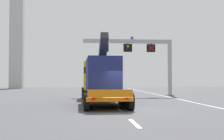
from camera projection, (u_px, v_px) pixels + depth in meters
ground at (128, 109)px, 18.57m from camera, size 112.00×112.00×0.00m
lane_markings at (100, 92)px, 44.14m from camera, size 0.20×66.07×0.01m
edge_line_right at (169, 97)px, 31.06m from camera, size 0.20×63.00×0.01m
overhead_lane_gantry at (140, 50)px, 34.93m from camera, size 10.96×0.90×7.05m
heavy_haul_truck_orange at (100, 79)px, 25.02m from camera, size 3.40×14.13×5.30m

